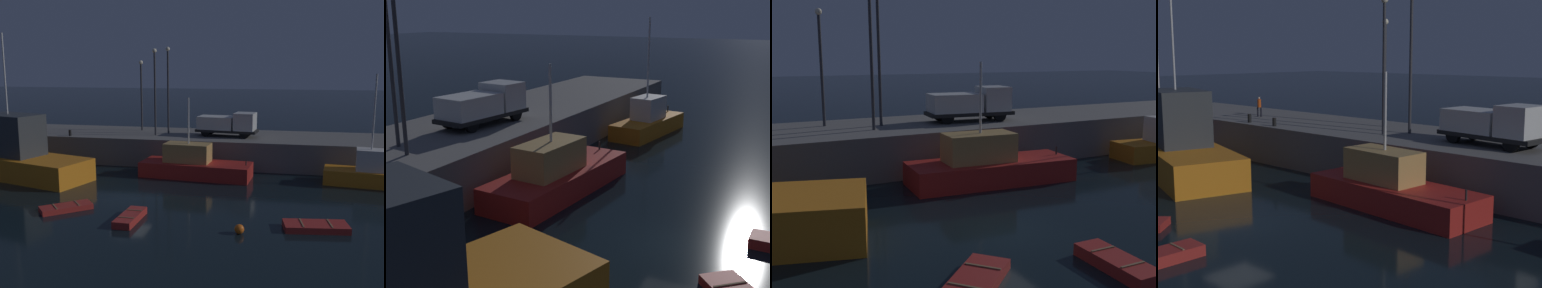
{
  "view_description": "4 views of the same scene",
  "coord_description": "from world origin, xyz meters",
  "views": [
    {
      "loc": [
        10.75,
        -29.81,
        9.61
      ],
      "look_at": [
        3.1,
        7.51,
        2.86
      ],
      "focal_mm": 41.16,
      "sensor_mm": 36.0,
      "label": 1
    },
    {
      "loc": [
        -19.05,
        -5.4,
        9.51
      ],
      "look_at": [
        3.54,
        6.01,
        2.8
      ],
      "focal_mm": 47.32,
      "sensor_mm": 36.0,
      "label": 2
    },
    {
      "loc": [
        -10.1,
        -15.89,
        7.3
      ],
      "look_at": [
        2.02,
        7.63,
        2.33
      ],
      "focal_mm": 44.31,
      "sensor_mm": 36.0,
      "label": 3
    },
    {
      "loc": [
        20.3,
        -14.24,
        7.85
      ],
      "look_at": [
        -0.62,
        8.32,
        2.74
      ],
      "focal_mm": 51.18,
      "sensor_mm": 36.0,
      "label": 4
    }
  ],
  "objects": [
    {
      "name": "dockworker",
      "position": [
        -15.55,
        13.48,
        3.64
      ],
      "size": [
        0.4,
        0.4,
        1.63
      ],
      "color": "black",
      "rests_on": "pier_quay"
    },
    {
      "name": "bollard_west",
      "position": [
        -10.04,
        10.53,
        3.01
      ],
      "size": [
        0.28,
        0.28,
        0.59
      ],
      "primitive_type": "cylinder",
      "color": "black",
      "rests_on": "pier_quay"
    },
    {
      "name": "lamp_post_east",
      "position": [
        -1.73,
        12.67,
        7.71
      ],
      "size": [
        0.44,
        0.44,
        8.63
      ],
      "color": "#38383D",
      "rests_on": "pier_quay"
    },
    {
      "name": "pier_quay",
      "position": [
        0.0,
        14.15,
        1.35
      ],
      "size": [
        59.43,
        8.59,
        2.71
      ],
      "color": "slate",
      "rests_on": "ground"
    },
    {
      "name": "fishing_boat_blue",
      "position": [
        3.34,
        7.17,
        1.02
      ],
      "size": [
        9.88,
        4.09,
        6.95
      ],
      "color": "red",
      "rests_on": "ground"
    },
    {
      "name": "bollard_central",
      "position": [
        -13.06,
        10.61,
        3.03
      ],
      "size": [
        0.28,
        0.28,
        0.65
      ],
      "primitive_type": "cylinder",
      "color": "black",
      "rests_on": "pier_quay"
    },
    {
      "name": "ground_plane",
      "position": [
        0.0,
        0.0,
        0.0
      ],
      "size": [
        320.0,
        320.0,
        0.0
      ],
      "primitive_type": "plane",
      "color": "black"
    },
    {
      "name": "fishing_boat_orange",
      "position": [
        -22.78,
        8.9,
        1.06
      ],
      "size": [
        7.46,
        2.59,
        8.73
      ],
      "color": "red",
      "rests_on": "ground"
    },
    {
      "name": "lamp_post_west",
      "position": [
        -4.15,
        15.73,
        7.13
      ],
      "size": [
        0.44,
        0.44,
        7.52
      ],
      "color": "#38383D",
      "rests_on": "pier_quay"
    },
    {
      "name": "rowboat_white_mid",
      "position": [
        1.62,
        -4.69,
        0.23
      ],
      "size": [
        1.23,
        3.29,
        0.49
      ],
      "color": "#B22823",
      "rests_on": "ground"
    },
    {
      "name": "utility_truck",
      "position": [
        5.56,
        13.47,
        3.96
      ],
      "size": [
        6.28,
        2.99,
        2.4
      ],
      "color": "black",
      "rests_on": "pier_quay"
    },
    {
      "name": "lamp_post_central",
      "position": [
        -0.77,
        14.19,
        7.82
      ],
      "size": [
        0.44,
        0.44,
        8.84
      ],
      "color": "#38383D",
      "rests_on": "pier_quay"
    },
    {
      "name": "fishing_boat_white",
      "position": [
        -11.72,
        4.11,
        1.93
      ],
      "size": [
        13.54,
        7.7,
        12.4
      ],
      "color": "orange",
      "rests_on": "ground"
    }
  ]
}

